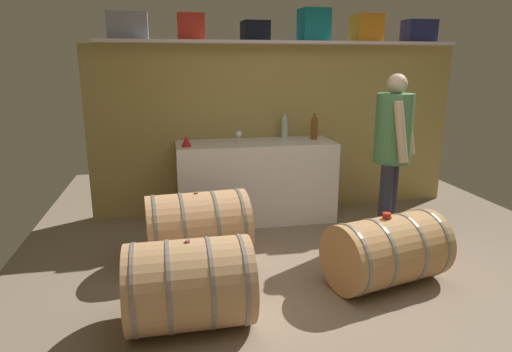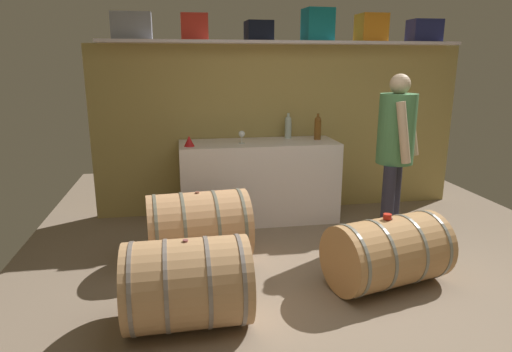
# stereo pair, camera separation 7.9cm
# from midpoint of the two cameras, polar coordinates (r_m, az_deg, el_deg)

# --- Properties ---
(ground_plane) EXTENTS (5.63, 8.23, 0.02)m
(ground_plane) POSITION_cam_midpoint_polar(r_m,az_deg,el_deg) (3.97, 8.73, -12.57)
(ground_plane) COLOR #826F5B
(back_wall_panel) EXTENTS (4.43, 0.10, 1.98)m
(back_wall_panel) POSITION_cam_midpoint_polar(r_m,az_deg,el_deg) (5.41, 2.40, 6.00)
(back_wall_panel) COLOR tan
(back_wall_panel) RESTS_ON ground
(high_shelf_board) EXTENTS (4.07, 0.40, 0.03)m
(high_shelf_board) POSITION_cam_midpoint_polar(r_m,az_deg,el_deg) (5.21, 2.92, 16.77)
(high_shelf_board) COLOR silver
(high_shelf_board) RESTS_ON back_wall_panel
(toolcase_grey) EXTENTS (0.42, 0.19, 0.28)m
(toolcase_grey) POSITION_cam_midpoint_polar(r_m,az_deg,el_deg) (5.09, -16.65, 18.03)
(toolcase_grey) COLOR gray
(toolcase_grey) RESTS_ON high_shelf_board
(toolcase_red) EXTENTS (0.29, 0.19, 0.28)m
(toolcase_red) POSITION_cam_midpoint_polar(r_m,az_deg,el_deg) (5.08, -8.85, 18.44)
(toolcase_red) COLOR red
(toolcase_red) RESTS_ON high_shelf_board
(toolcase_black) EXTENTS (0.29, 0.30, 0.21)m
(toolcase_black) POSITION_cam_midpoint_polar(r_m,az_deg,el_deg) (5.15, -0.58, 18.17)
(toolcase_black) COLOR black
(toolcase_black) RESTS_ON high_shelf_board
(toolcase_teal) EXTENTS (0.33, 0.30, 0.35)m
(toolcase_teal) POSITION_cam_midpoint_polar(r_m,az_deg,el_deg) (5.32, 6.99, 18.72)
(toolcase_teal) COLOR #117683
(toolcase_teal) RESTS_ON high_shelf_board
(toolcase_orange) EXTENTS (0.31, 0.30, 0.31)m
(toolcase_orange) POSITION_cam_midpoint_polar(r_m,az_deg,el_deg) (5.55, 13.61, 18.01)
(toolcase_orange) COLOR orange
(toolcase_orange) RESTS_ON high_shelf_board
(toolcase_navy) EXTENTS (0.36, 0.26, 0.25)m
(toolcase_navy) POSITION_cam_midpoint_polar(r_m,az_deg,el_deg) (5.85, 19.83, 17.13)
(toolcase_navy) COLOR navy
(toolcase_navy) RESTS_ON high_shelf_board
(work_cabinet) EXTENTS (1.77, 0.63, 0.91)m
(work_cabinet) POSITION_cam_midpoint_polar(r_m,az_deg,el_deg) (5.09, -0.49, -0.67)
(work_cabinet) COLOR white
(work_cabinet) RESTS_ON ground
(wine_bottle_amber) EXTENTS (0.08, 0.08, 0.30)m
(wine_bottle_amber) POSITION_cam_midpoint_polar(r_m,az_deg,el_deg) (5.19, 7.06, 6.24)
(wine_bottle_amber) COLOR brown
(wine_bottle_amber) RESTS_ON work_cabinet
(wine_bottle_clear) EXTENTS (0.08, 0.08, 0.29)m
(wine_bottle_clear) POSITION_cam_midpoint_polar(r_m,az_deg,el_deg) (5.25, 3.27, 6.39)
(wine_bottle_clear) COLOR #B1C2BA
(wine_bottle_clear) RESTS_ON work_cabinet
(wine_glass) EXTENTS (0.07, 0.07, 0.14)m
(wine_glass) POSITION_cam_midpoint_polar(r_m,az_deg,el_deg) (4.89, -2.69, 5.35)
(wine_glass) COLOR white
(wine_glass) RESTS_ON work_cabinet
(red_funnel) EXTENTS (0.11, 0.11, 0.11)m
(red_funnel) POSITION_cam_midpoint_polar(r_m,az_deg,el_deg) (4.77, -9.43, 4.43)
(red_funnel) COLOR red
(red_funnel) RESTS_ON work_cabinet
(wine_barrel_near) EXTENTS (1.06, 0.78, 0.58)m
(wine_barrel_near) POSITION_cam_midpoint_polar(r_m,az_deg,el_deg) (3.81, 15.91, -9.24)
(wine_barrel_near) COLOR #B0804E
(wine_barrel_near) RESTS_ON ground
(wine_barrel_far) EXTENTS (0.86, 0.64, 0.64)m
(wine_barrel_far) POSITION_cam_midpoint_polar(r_m,az_deg,el_deg) (3.15, -9.31, -13.58)
(wine_barrel_far) COLOR tan
(wine_barrel_far) RESTS_ON ground
(wine_barrel_flank) EXTENTS (0.95, 0.73, 0.67)m
(wine_barrel_flank) POSITION_cam_midpoint_polar(r_m,az_deg,el_deg) (4.06, -8.11, -6.64)
(wine_barrel_flank) COLOR tan
(wine_barrel_flank) RESTS_ON ground
(tasting_cup) EXTENTS (0.07, 0.07, 0.04)m
(tasting_cup) POSITION_cam_midpoint_polar(r_m,az_deg,el_deg) (3.69, 15.88, -4.90)
(tasting_cup) COLOR red
(tasting_cup) RESTS_ON wine_barrel_near
(winemaker_pouring) EXTENTS (0.48, 0.50, 1.68)m
(winemaker_pouring) POSITION_cam_midpoint_polar(r_m,az_deg,el_deg) (4.55, 16.76, 4.31)
(winemaker_pouring) COLOR #282838
(winemaker_pouring) RESTS_ON ground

